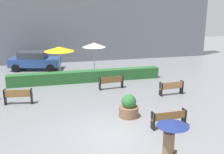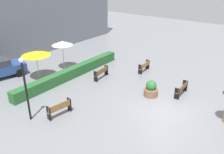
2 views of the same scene
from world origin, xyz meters
name	(u,v)px [view 1 (image 1 of 2)]	position (x,y,z in m)	size (l,w,h in m)	color
ground_plane	(112,133)	(0.00, 0.00, 0.00)	(60.00, 60.00, 0.00)	gray
bench_near_right	(169,118)	(2.69, -0.07, 0.49)	(1.71, 0.41, 0.83)	brown
bench_far_right	(172,87)	(4.88, 4.22, 0.50)	(1.60, 0.44, 0.85)	#9E7242
bench_far_left	(18,95)	(-4.31, 4.83, 0.52)	(1.62, 0.57, 0.88)	olive
bench_back_row	(111,81)	(1.51, 6.31, 0.52)	(1.73, 0.49, 0.87)	brown
pedestrian_with_umbrella	(170,140)	(1.09, -3.45, 1.34)	(1.05, 1.05, 2.00)	#8C6B4C
planter_pot	(129,107)	(1.27, 1.61, 0.50)	(0.99, 0.99, 1.18)	brown
patio_umbrella_yellow	(59,49)	(-1.59, 10.47, 2.15)	(2.29, 2.29, 2.33)	silver
patio_umbrella_white	(94,45)	(1.11, 10.37, 2.37)	(1.82, 1.82, 2.55)	silver
hedge_strip	(86,76)	(0.14, 8.40, 0.41)	(11.00, 0.70, 0.82)	#28602D
building_facade	(71,15)	(0.00, 16.00, 4.45)	(28.00, 1.20, 8.91)	slate
parked_car	(34,60)	(-3.56, 13.18, 0.82)	(4.49, 2.72, 1.57)	#28478C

